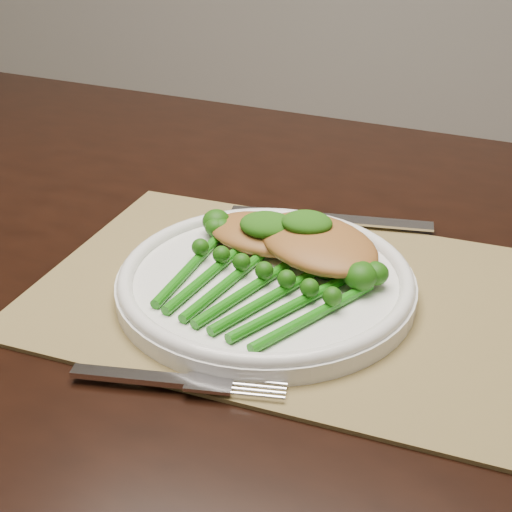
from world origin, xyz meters
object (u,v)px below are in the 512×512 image
(dining_table, at_px, (218,469))
(placemat, at_px, (277,291))
(chicken_fillet_left, at_px, (265,233))
(dinner_plate, at_px, (266,280))
(broccolini_bundle, at_px, (249,289))

(dining_table, bearing_deg, placemat, -35.85)
(chicken_fillet_left, bearing_deg, placemat, -51.89)
(dinner_plate, distance_m, broccolini_bundle, 0.04)
(chicken_fillet_left, height_order, broccolini_bundle, same)
(dinner_plate, bearing_deg, broccolini_bundle, -100.93)
(dining_table, height_order, dinner_plate, dinner_plate)
(placemat, relative_size, chicken_fillet_left, 3.71)
(broccolini_bundle, bearing_deg, dining_table, 142.79)
(placemat, height_order, chicken_fillet_left, chicken_fillet_left)
(dining_table, height_order, chicken_fillet_left, chicken_fillet_left)
(dinner_plate, bearing_deg, placemat, 39.37)
(chicken_fillet_left, bearing_deg, dining_table, 161.14)
(dining_table, bearing_deg, chicken_fillet_left, -22.58)
(dining_table, xyz_separation_m, broccolini_bundle, (0.09, -0.15, 0.40))
(dinner_plate, height_order, chicken_fillet_left, chicken_fillet_left)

